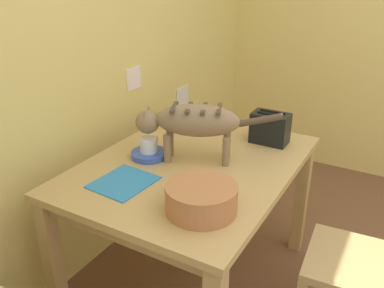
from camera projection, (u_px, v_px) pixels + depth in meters
wall_rear at (63, 54)px, 2.04m from camera, size 4.60×0.11×2.50m
dining_table at (192, 178)px, 2.09m from camera, size 1.26×0.95×0.75m
cat at (192, 122)px, 1.99m from camera, size 0.33×0.67×0.29m
saucer_bowl at (149, 154)px, 2.10m from camera, size 0.18×0.18×0.03m
coffee_mug at (149, 145)px, 2.08m from camera, size 0.13×0.09×0.08m
magazine at (124, 182)px, 1.86m from camera, size 0.28×0.25×0.01m
book_stack at (183, 121)px, 2.50m from camera, size 0.20×0.15×0.05m
wicker_basket at (201, 198)px, 1.63m from camera, size 0.29×0.29×0.12m
toaster at (270, 128)px, 2.24m from camera, size 0.12×0.20×0.18m
wooden_chair_near at (365, 261)px, 1.84m from camera, size 0.45×0.45×0.92m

